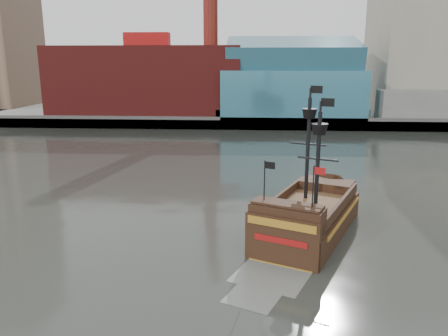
{
  "coord_description": "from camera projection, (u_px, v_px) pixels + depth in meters",
  "views": [
    {
      "loc": [
        1.62,
        -27.51,
        13.97
      ],
      "look_at": [
        -1.01,
        12.8,
        4.0
      ],
      "focal_mm": 35.0,
      "sensor_mm": 36.0,
      "label": 1
    }
  ],
  "objects": [
    {
      "name": "ground",
      "position": [
        227.0,
        269.0,
        30.1
      ],
      "size": [
        400.0,
        400.0,
        0.0
      ],
      "primitive_type": "plane",
      "color": "#252722",
      "rests_on": "ground"
    },
    {
      "name": "promenade_far",
      "position": [
        247.0,
        109.0,
        119.0
      ],
      "size": [
        220.0,
        60.0,
        2.0
      ],
      "primitive_type": "cube",
      "color": "slate",
      "rests_on": "ground"
    },
    {
      "name": "pirate_ship",
      "position": [
        308.0,
        220.0,
        35.94
      ],
      "size": [
        11.58,
        17.81,
        12.88
      ],
      "rotation": [
        0.0,
        0.0,
        -0.41
      ],
      "color": "black",
      "rests_on": "ground"
    },
    {
      "name": "seawall",
      "position": [
        244.0,
        123.0,
        90.35
      ],
      "size": [
        220.0,
        1.0,
        2.6
      ],
      "primitive_type": "cube",
      "color": "#4C4C49",
      "rests_on": "ground"
    },
    {
      "name": "skyline",
      "position": [
        269.0,
        16.0,
        105.82
      ],
      "size": [
        149.0,
        45.0,
        62.0
      ],
      "color": "#7E614B",
      "rests_on": "promenade_far"
    }
  ]
}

